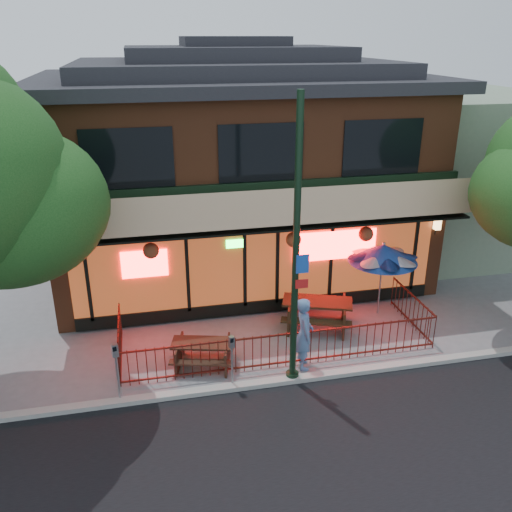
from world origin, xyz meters
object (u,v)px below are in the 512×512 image
at_px(pedestrian, 304,333).
at_px(picnic_table_right, 317,310).
at_px(street_light, 296,264).
at_px(picnic_table_left, 203,350).
at_px(patio_umbrella, 383,253).
at_px(parking_meter_near, 232,353).
at_px(parking_meter_far, 116,363).

bearing_deg(pedestrian, picnic_table_right, -19.68).
relative_size(street_light, picnic_table_right, 2.90).
height_order(picnic_table_left, patio_umbrella, patio_umbrella).
bearing_deg(parking_meter_near, parking_meter_far, -180.00).
height_order(picnic_table_right, parking_meter_near, parking_meter_near).
height_order(patio_umbrella, parking_meter_far, patio_umbrella).
bearing_deg(parking_meter_far, picnic_table_left, 27.52).
bearing_deg(picnic_table_left, picnic_table_right, 20.28).
bearing_deg(picnic_table_left, street_light, -27.82).
bearing_deg(street_light, picnic_table_left, 152.18).
distance_m(picnic_table_right, patio_umbrella, 2.60).
bearing_deg(parking_meter_near, picnic_table_right, 39.13).
bearing_deg(parking_meter_far, picnic_table_right, 23.09).
bearing_deg(patio_umbrella, parking_meter_far, -160.14).
xyz_separation_m(picnic_table_right, parking_meter_near, (-2.95, -2.40, 0.40)).
xyz_separation_m(pedestrian, parking_meter_near, (-1.96, -0.50, -0.01)).
height_order(picnic_table_right, pedestrian, pedestrian).
distance_m(picnic_table_left, parking_meter_near, 1.34).
relative_size(pedestrian, parking_meter_far, 1.25).
distance_m(picnic_table_right, parking_meter_far, 6.14).
relative_size(picnic_table_left, parking_meter_near, 1.31).
bearing_deg(street_light, parking_meter_far, 179.96).
xyz_separation_m(picnic_table_right, parking_meter_far, (-5.63, -2.40, 0.50)).
bearing_deg(street_light, pedestrian, 49.15).
relative_size(patio_umbrella, pedestrian, 1.20).
bearing_deg(picnic_table_right, picnic_table_left, -159.72).
relative_size(street_light, parking_meter_far, 4.48).
bearing_deg(pedestrian, parking_meter_near, 112.19).
distance_m(street_light, parking_meter_near, 2.66).
distance_m(street_light, pedestrian, 2.27).
bearing_deg(picnic_table_right, street_light, -120.69).
bearing_deg(patio_umbrella, parking_meter_near, -151.10).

